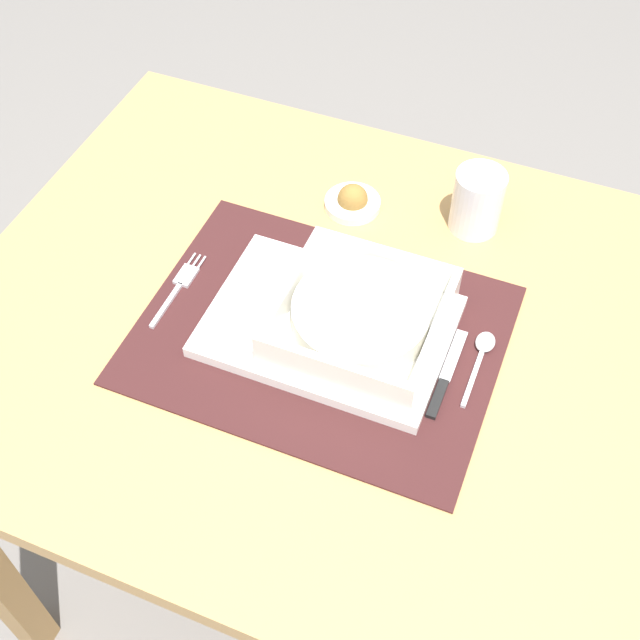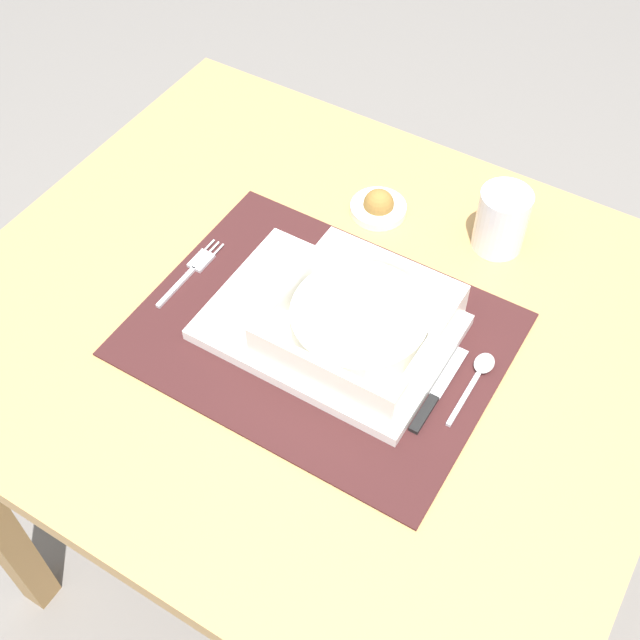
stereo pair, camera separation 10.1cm
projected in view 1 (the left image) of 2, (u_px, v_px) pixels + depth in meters
The scene contains 11 objects.
ground_plane at pixel (313, 552), 1.63m from camera, with size 6.00×6.00×0.00m, color slate.
dining_table at pixel (311, 366), 1.14m from camera, with size 0.91×0.78×0.74m.
placemat at pixel (320, 334), 1.03m from camera, with size 0.45×0.34×0.00m, color #381919.
serving_plate at pixel (329, 326), 1.03m from camera, with size 0.30×0.21×0.02m, color white.
porridge_bowl at pixel (360, 318), 1.00m from camera, with size 0.20×0.20×0.05m.
fork at pixel (181, 284), 1.08m from camera, with size 0.02×0.13×0.00m.
spoon at pixel (483, 350), 1.01m from camera, with size 0.02×0.12×0.01m.
butter_knife at pixel (445, 379), 0.99m from camera, with size 0.01×0.14×0.01m.
bread_knife at pixel (420, 383), 0.98m from camera, with size 0.01×0.14×0.01m.
drinking_glass at pixel (477, 204), 1.12m from camera, with size 0.07×0.07×0.09m.
condiment_saucer at pixel (353, 201), 1.17m from camera, with size 0.08×0.08×0.04m.
Camera 1 is at (0.26, -0.61, 1.56)m, focal length 46.29 mm.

